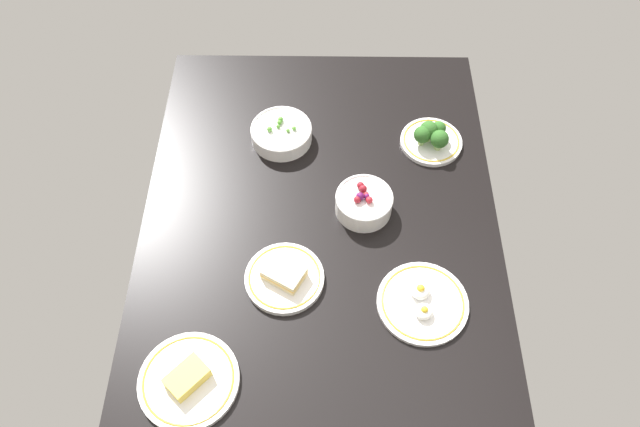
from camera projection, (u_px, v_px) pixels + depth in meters
dining_table at (320, 222)px, 157.38cm from camera, size 120.64×90.43×4.00cm
bowl_peas at (281, 133)px, 168.49cm from camera, size 16.88×16.88×5.75cm
plate_sandwich at (284, 277)px, 144.63cm from camera, size 18.93×18.93×4.71cm
plate_eggs at (422, 302)px, 141.45cm from camera, size 21.32×21.32×4.44cm
plate_broccoli at (431, 138)px, 167.18cm from camera, size 17.03×17.03×7.65cm
bowl_berries at (364, 203)px, 154.52cm from camera, size 14.60×14.60×7.52cm
plate_cheese at (188, 380)px, 130.94cm from camera, size 21.88×21.88×4.37cm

